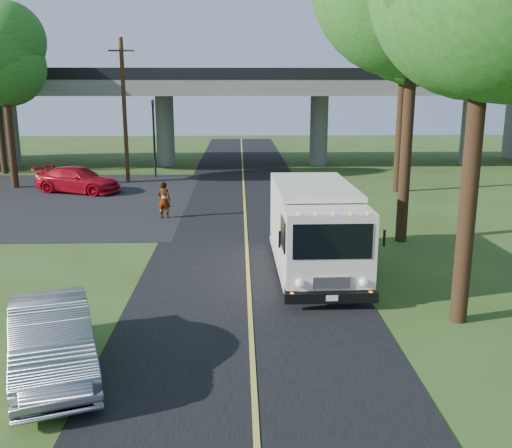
{
  "coord_description": "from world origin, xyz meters",
  "views": [
    {
      "loc": [
        -0.27,
        -12.92,
        6.04
      ],
      "look_at": [
        0.28,
        5.44,
        1.6
      ],
      "focal_mm": 40.0,
      "sensor_mm": 36.0,
      "label": 1
    }
  ],
  "objects_px": {
    "utility_pole": "(124,110)",
    "tree_left_lot": "(5,53)",
    "step_van": "(315,227)",
    "red_sedan": "(78,180)",
    "traffic_signal": "(154,130)",
    "silver_sedan": "(51,339)",
    "tree_right_far": "(409,45)",
    "pedestrian": "(164,200)"
  },
  "relations": [
    {
      "from": "red_sedan",
      "to": "utility_pole",
      "type": "bearing_deg",
      "value": -10.21
    },
    {
      "from": "utility_pole",
      "to": "pedestrian",
      "type": "height_order",
      "value": "utility_pole"
    },
    {
      "from": "tree_right_far",
      "to": "red_sedan",
      "type": "distance_m",
      "value": 20.35
    },
    {
      "from": "tree_left_lot",
      "to": "pedestrian",
      "type": "distance_m",
      "value": 14.85
    },
    {
      "from": "tree_right_far",
      "to": "step_van",
      "type": "distance_m",
      "value": 17.64
    },
    {
      "from": "silver_sedan",
      "to": "step_van",
      "type": "bearing_deg",
      "value": 25.73
    },
    {
      "from": "silver_sedan",
      "to": "pedestrian",
      "type": "xyz_separation_m",
      "value": [
        0.52,
        14.91,
        0.1
      ]
    },
    {
      "from": "traffic_signal",
      "to": "red_sedan",
      "type": "bearing_deg",
      "value": -122.78
    },
    {
      "from": "traffic_signal",
      "to": "tree_left_lot",
      "type": "distance_m",
      "value": 10.01
    },
    {
      "from": "tree_left_lot",
      "to": "step_van",
      "type": "xyz_separation_m",
      "value": [
        15.99,
        -16.73,
        -6.33
      ]
    },
    {
      "from": "tree_left_lot",
      "to": "step_van",
      "type": "relative_size",
      "value": 1.51
    },
    {
      "from": "red_sedan",
      "to": "step_van",
      "type": "bearing_deg",
      "value": -121.76
    },
    {
      "from": "tree_right_far",
      "to": "pedestrian",
      "type": "xyz_separation_m",
      "value": [
        -13.01,
        -6.44,
        -7.44
      ]
    },
    {
      "from": "tree_left_lot",
      "to": "pedestrian",
      "type": "height_order",
      "value": "tree_left_lot"
    },
    {
      "from": "traffic_signal",
      "to": "pedestrian",
      "type": "relative_size",
      "value": 3.0
    },
    {
      "from": "silver_sedan",
      "to": "pedestrian",
      "type": "distance_m",
      "value": 14.92
    },
    {
      "from": "tree_right_far",
      "to": "silver_sedan",
      "type": "distance_m",
      "value": 26.37
    },
    {
      "from": "utility_pole",
      "to": "pedestrian",
      "type": "distance_m",
      "value": 11.83
    },
    {
      "from": "step_van",
      "to": "red_sedan",
      "type": "xyz_separation_m",
      "value": [
        -11.88,
        15.18,
        -0.83
      ]
    },
    {
      "from": "tree_right_far",
      "to": "utility_pole",
      "type": "bearing_deg",
      "value": 166.0
    },
    {
      "from": "tree_right_far",
      "to": "pedestrian",
      "type": "height_order",
      "value": "tree_right_far"
    },
    {
      "from": "utility_pole",
      "to": "step_van",
      "type": "height_order",
      "value": "utility_pole"
    },
    {
      "from": "traffic_signal",
      "to": "red_sedan",
      "type": "height_order",
      "value": "traffic_signal"
    },
    {
      "from": "pedestrian",
      "to": "silver_sedan",
      "type": "bearing_deg",
      "value": 99.91
    },
    {
      "from": "step_van",
      "to": "red_sedan",
      "type": "bearing_deg",
      "value": 127.33
    },
    {
      "from": "traffic_signal",
      "to": "tree_right_far",
      "type": "bearing_deg",
      "value": -22.07
    },
    {
      "from": "tree_left_lot",
      "to": "traffic_signal",
      "type": "bearing_deg",
      "value": 28.11
    },
    {
      "from": "red_sedan",
      "to": "pedestrian",
      "type": "relative_size",
      "value": 2.95
    },
    {
      "from": "tree_left_lot",
      "to": "silver_sedan",
      "type": "distance_m",
      "value": 26.19
    },
    {
      "from": "step_van",
      "to": "pedestrian",
      "type": "xyz_separation_m",
      "value": [
        -6.0,
        8.29,
        -0.71
      ]
    },
    {
      "from": "traffic_signal",
      "to": "tree_right_far",
      "type": "height_order",
      "value": "tree_right_far"
    },
    {
      "from": "utility_pole",
      "to": "tree_right_far",
      "type": "bearing_deg",
      "value": -14.0
    },
    {
      "from": "traffic_signal",
      "to": "utility_pole",
      "type": "xyz_separation_m",
      "value": [
        -1.5,
        -2.0,
        1.4
      ]
    },
    {
      "from": "utility_pole",
      "to": "tree_left_lot",
      "type": "bearing_deg",
      "value": -161.03
    },
    {
      "from": "step_van",
      "to": "tree_left_lot",
      "type": "bearing_deg",
      "value": 133.0
    },
    {
      "from": "traffic_signal",
      "to": "tree_right_far",
      "type": "xyz_separation_m",
      "value": [
        15.21,
        -6.16,
        5.1
      ]
    },
    {
      "from": "utility_pole",
      "to": "silver_sedan",
      "type": "bearing_deg",
      "value": -82.9
    },
    {
      "from": "step_van",
      "to": "tree_right_far",
      "type": "bearing_deg",
      "value": 63.84
    },
    {
      "from": "traffic_signal",
      "to": "silver_sedan",
      "type": "bearing_deg",
      "value": -86.51
    },
    {
      "from": "step_van",
      "to": "pedestrian",
      "type": "distance_m",
      "value": 10.26
    },
    {
      "from": "tree_left_lot",
      "to": "tree_right_far",
      "type": "bearing_deg",
      "value": -4.97
    },
    {
      "from": "tree_right_far",
      "to": "red_sedan",
      "type": "relative_size",
      "value": 2.15
    }
  ]
}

